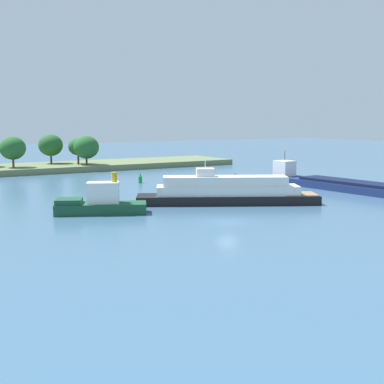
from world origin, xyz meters
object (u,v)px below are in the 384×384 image
Objects in this scene: cargo_barge at (369,188)px; tugboat at (99,203)px; white_riverboat at (227,192)px; channel_buoy_green at (140,179)px; channel_buoy_red at (235,179)px.

cargo_barge is 43.17m from tugboat.
tugboat is 18.07m from white_riverboat.
cargo_barge is 39.82m from channel_buoy_green.
channel_buoy_red is (-9.90, 22.19, -0.08)m from cargo_barge.
cargo_barge is at bearing -51.52° from channel_buoy_green.
white_riverboat reaches higher than channel_buoy_green.
white_riverboat is 12.69× the size of channel_buoy_red.
channel_buoy_red is 1.00× the size of channel_buoy_green.
channel_buoy_red is at bearing -31.12° from channel_buoy_green.
white_riverboat is at bearing -128.62° from channel_buoy_red.
tugboat is 31.51m from channel_buoy_green.
channel_buoy_red is at bearing 51.38° from white_riverboat.
channel_buoy_red is (14.97, 18.74, -0.85)m from white_riverboat.
cargo_barge reaches higher than channel_buoy_red.
cargo_barge is 25.11m from white_riverboat.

